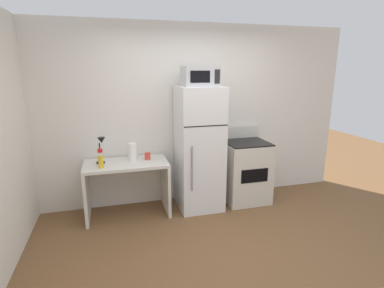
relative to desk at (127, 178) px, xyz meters
name	(u,v)px	position (x,y,z in m)	size (l,w,h in m)	color
ground_plane	(228,259)	(0.95, -1.33, -0.52)	(12.00, 12.00, 0.00)	brown
wall_back_white	(188,115)	(0.95, 0.37, 0.78)	(5.00, 0.10, 2.60)	silver
desk	(127,178)	(0.00, 0.00, 0.00)	(1.11, 0.59, 0.75)	silver
desk_lamp	(101,146)	(-0.30, 0.04, 0.47)	(0.14, 0.12, 0.35)	black
spray_bottle	(101,160)	(-0.31, -0.15, 0.33)	(0.06, 0.06, 0.25)	yellow
coffee_mug	(148,156)	(0.30, 0.06, 0.28)	(0.08, 0.08, 0.10)	#D83F33
paper_towel_roll	(133,152)	(0.10, 0.06, 0.35)	(0.11, 0.11, 0.24)	white
refrigerator	(199,149)	(1.02, -0.02, 0.35)	(0.60, 0.65, 1.74)	white
microwave	(200,76)	(1.02, -0.04, 1.35)	(0.46, 0.35, 0.26)	#B7B7BC
oven_range	(245,171)	(1.76, 0.00, -0.05)	(0.64, 0.61, 1.10)	beige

